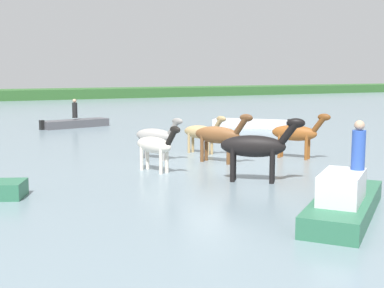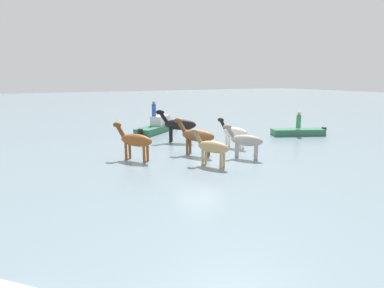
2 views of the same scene
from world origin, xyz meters
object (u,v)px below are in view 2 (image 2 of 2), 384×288
horse_dun_straggler (212,147)px  horse_dark_mare (135,140)px  boat_tender_starboard (298,133)px  horse_mid_herd (179,125)px  horse_rear_stallion (234,132)px  horse_gray_outer (196,136)px  person_boatman_standing (299,121)px  horse_lead (245,140)px  boat_launch_far (158,128)px  person_spotter_bow (154,109)px

horse_dun_straggler → horse_dark_mare: bearing=19.6°
horse_dun_straggler → boat_tender_starboard: 10.59m
horse_mid_herd → horse_rear_stallion: 3.72m
horse_rear_stallion → horse_dun_straggler: 4.36m
horse_gray_outer → horse_rear_stallion: 2.97m
horse_dark_mare → person_boatman_standing: 12.44m
horse_lead → boat_launch_far: bearing=-28.1°
boat_tender_starboard → person_spotter_bow: bearing=-13.4°
boat_tender_starboard → horse_rear_stallion: bearing=32.8°
person_spotter_bow → horse_gray_outer: bearing=85.6°
horse_lead → person_spotter_bow: size_ratio=1.68×
person_spotter_bow → horse_rear_stallion: bearing=106.8°
horse_mid_herd → horse_rear_stallion: size_ratio=1.09×
horse_lead → person_spotter_bow: 10.05m
person_boatman_standing → boat_launch_far: bearing=-37.5°
boat_tender_starboard → horse_mid_herd: bearing=11.1°
horse_mid_herd → boat_launch_far: horse_mid_herd is taller
boat_tender_starboard → boat_launch_far: bearing=-13.3°
horse_gray_outer → horse_lead: bearing=-164.6°
horse_mid_herd → boat_tender_starboard: (-8.76, 1.75, -0.99)m
horse_rear_stallion → horse_dun_straggler: (3.26, 2.90, -0.01)m
person_spotter_bow → boat_launch_far: bearing=140.3°
horse_dun_straggler → boat_launch_far: horse_dun_straggler is taller
horse_lead → horse_rear_stallion: bearing=-56.2°
person_spotter_bow → person_boatman_standing: (-8.49, 6.54, -0.63)m
horse_dun_straggler → boat_tender_starboard: bearing=-94.6°
person_spotter_bow → horse_dun_straggler: bearing=84.5°
horse_mid_herd → horse_lead: 5.52m
horse_rear_stallion → person_boatman_standing: bearing=-101.3°
horse_lead → person_spotter_bow: (1.29, -9.93, 0.80)m
horse_dark_mare → person_spotter_bow: bearing=-62.3°
horse_dun_straggler → horse_lead: size_ratio=1.03×
horse_mid_herd → horse_lead: bearing=141.7°
person_boatman_standing → boat_tender_starboard: bearing=-140.4°
horse_rear_stallion → person_boatman_standing: person_boatman_standing is taller
horse_rear_stallion → person_spotter_bow: bearing=-3.4°
horse_rear_stallion → person_spotter_bow: person_spotter_bow is taller
horse_dun_straggler → horse_lead: (-2.29, -0.48, 0.02)m
horse_dark_mare → horse_dun_straggler: size_ratio=1.05×
boat_launch_far → horse_dark_mare: bearing=-158.5°
horse_dark_mare → boat_tender_starboard: size_ratio=0.55×
horse_gray_outer → boat_launch_far: bearing=-38.1°
horse_mid_herd → boat_launch_far: bearing=-55.1°
horse_dark_mare → boat_launch_far: size_ratio=0.49×
horse_rear_stallion → boat_launch_far: 7.64m
horse_dark_mare → boat_tender_starboard: 12.75m
horse_gray_outer → horse_lead: horse_gray_outer is taller
horse_gray_outer → boat_launch_far: 8.07m
boat_launch_far → person_spotter_bow: size_ratio=3.70×
boat_tender_starboard → person_boatman_standing: bearing=62.1°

